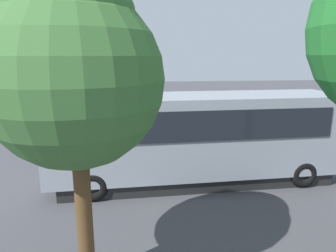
{
  "coord_description": "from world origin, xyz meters",
  "views": [
    {
      "loc": [
        3.87,
        15.74,
        4.62
      ],
      "look_at": [
        2.29,
        0.68,
        1.1
      ],
      "focal_mm": 32.46,
      "sensor_mm": 36.0,
      "label": 1
    }
  ],
  "objects_px": {
    "spectator_centre": "(186,136)",
    "spectator_far_right": "(143,137)",
    "parked_motorcycle_silver": "(172,151)",
    "parked_motorcycle_dark": "(276,147)",
    "tour_bus": "(196,139)",
    "tree_left": "(74,67)",
    "spectator_right": "(161,136)",
    "spectator_far_left": "(232,134)",
    "stunt_motorcycle": "(141,118)",
    "spectator_left": "(208,135)"
  },
  "relations": [
    {
      "from": "parked_motorcycle_dark",
      "to": "spectator_far_left",
      "type": "bearing_deg",
      "value": -7.77
    },
    {
      "from": "parked_motorcycle_silver",
      "to": "parked_motorcycle_dark",
      "type": "bearing_deg",
      "value": -179.22
    },
    {
      "from": "spectator_far_right",
      "to": "tree_left",
      "type": "xyz_separation_m",
      "value": [
        1.35,
        7.88,
        3.43
      ]
    },
    {
      "from": "spectator_right",
      "to": "spectator_far_left",
      "type": "bearing_deg",
      "value": 174.64
    },
    {
      "from": "stunt_motorcycle",
      "to": "tree_left",
      "type": "bearing_deg",
      "value": 83.69
    },
    {
      "from": "spectator_far_left",
      "to": "spectator_right",
      "type": "height_order",
      "value": "spectator_far_left"
    },
    {
      "from": "spectator_left",
      "to": "spectator_far_right",
      "type": "xyz_separation_m",
      "value": [
        2.99,
        -0.08,
        -0.01
      ]
    },
    {
      "from": "spectator_centre",
      "to": "parked_motorcycle_silver",
      "type": "relative_size",
      "value": 0.85
    },
    {
      "from": "parked_motorcycle_dark",
      "to": "tree_left",
      "type": "xyz_separation_m",
      "value": [
        7.45,
        7.32,
        3.94
      ]
    },
    {
      "from": "spectator_left",
      "to": "tree_left",
      "type": "bearing_deg",
      "value": 60.92
    },
    {
      "from": "tour_bus",
      "to": "spectator_centre",
      "type": "height_order",
      "value": "tour_bus"
    },
    {
      "from": "spectator_left",
      "to": "parked_motorcycle_dark",
      "type": "relative_size",
      "value": 0.82
    },
    {
      "from": "spectator_far_left",
      "to": "parked_motorcycle_silver",
      "type": "relative_size",
      "value": 0.89
    },
    {
      "from": "spectator_centre",
      "to": "spectator_far_right",
      "type": "distance_m",
      "value": 1.95
    },
    {
      "from": "tour_bus",
      "to": "spectator_right",
      "type": "relative_size",
      "value": 6.29
    },
    {
      "from": "tour_bus",
      "to": "parked_motorcycle_silver",
      "type": "xyz_separation_m",
      "value": [
        0.62,
        -2.23,
        -1.16
      ]
    },
    {
      "from": "tour_bus",
      "to": "tree_left",
      "type": "distance_m",
      "value": 6.58
    },
    {
      "from": "spectator_far_left",
      "to": "spectator_centre",
      "type": "xyz_separation_m",
      "value": [
        2.11,
        -0.18,
        -0.06
      ]
    },
    {
      "from": "spectator_far_left",
      "to": "tour_bus",
      "type": "bearing_deg",
      "value": 49.68
    },
    {
      "from": "stunt_motorcycle",
      "to": "parked_motorcycle_silver",
      "type": "bearing_deg",
      "value": 105.41
    },
    {
      "from": "spectator_centre",
      "to": "spectator_far_right",
      "type": "bearing_deg",
      "value": -2.99
    },
    {
      "from": "spectator_right",
      "to": "spectator_far_right",
      "type": "height_order",
      "value": "spectator_right"
    },
    {
      "from": "tour_bus",
      "to": "parked_motorcycle_dark",
      "type": "height_order",
      "value": "tour_bus"
    },
    {
      "from": "parked_motorcycle_dark",
      "to": "stunt_motorcycle",
      "type": "bearing_deg",
      "value": -36.76
    },
    {
      "from": "spectator_centre",
      "to": "stunt_motorcycle",
      "type": "bearing_deg",
      "value": -64.36
    },
    {
      "from": "spectator_left",
      "to": "spectator_centre",
      "type": "height_order",
      "value": "spectator_centre"
    },
    {
      "from": "tour_bus",
      "to": "parked_motorcycle_silver",
      "type": "distance_m",
      "value": 2.59
    },
    {
      "from": "spectator_left",
      "to": "stunt_motorcycle",
      "type": "xyz_separation_m",
      "value": [
        3.02,
        -4.1,
        0.05
      ]
    },
    {
      "from": "spectator_centre",
      "to": "tree_left",
      "type": "xyz_separation_m",
      "value": [
        3.29,
        7.78,
        3.4
      ]
    },
    {
      "from": "tour_bus",
      "to": "spectator_left",
      "type": "distance_m",
      "value": 3.07
    },
    {
      "from": "spectator_left",
      "to": "parked_motorcycle_silver",
      "type": "bearing_deg",
      "value": 17.45
    },
    {
      "from": "spectator_right",
      "to": "parked_motorcycle_silver",
      "type": "xyz_separation_m",
      "value": [
        -0.43,
        0.65,
        -0.51
      ]
    },
    {
      "from": "tour_bus",
      "to": "spectator_left",
      "type": "xyz_separation_m",
      "value": [
        -1.12,
        -2.78,
        -0.64
      ]
    },
    {
      "from": "tree_left",
      "to": "tour_bus",
      "type": "bearing_deg",
      "value": -122.66
    },
    {
      "from": "spectator_far_right",
      "to": "parked_motorcycle_dark",
      "type": "distance_m",
      "value": 6.15
    },
    {
      "from": "tour_bus",
      "to": "tree_left",
      "type": "xyz_separation_m",
      "value": [
        3.22,
        5.02,
        2.78
      ]
    },
    {
      "from": "spectator_far_left",
      "to": "parked_motorcycle_dark",
      "type": "bearing_deg",
      "value": 172.23
    },
    {
      "from": "spectator_right",
      "to": "stunt_motorcycle",
      "type": "height_order",
      "value": "stunt_motorcycle"
    },
    {
      "from": "tour_bus",
      "to": "spectator_far_left",
      "type": "bearing_deg",
      "value": -130.32
    },
    {
      "from": "parked_motorcycle_dark",
      "to": "parked_motorcycle_silver",
      "type": "bearing_deg",
      "value": 0.78
    },
    {
      "from": "spectator_centre",
      "to": "parked_motorcycle_silver",
      "type": "height_order",
      "value": "spectator_centre"
    },
    {
      "from": "parked_motorcycle_dark",
      "to": "spectator_far_right",
      "type": "bearing_deg",
      "value": -5.29
    },
    {
      "from": "spectator_centre",
      "to": "spectator_right",
      "type": "distance_m",
      "value": 1.13
    },
    {
      "from": "spectator_far_left",
      "to": "tree_left",
      "type": "bearing_deg",
      "value": 54.57
    },
    {
      "from": "spectator_right",
      "to": "stunt_motorcycle",
      "type": "bearing_deg",
      "value": -77.94
    },
    {
      "from": "stunt_motorcycle",
      "to": "spectator_far_right",
      "type": "bearing_deg",
      "value": 90.5
    },
    {
      "from": "spectator_far_left",
      "to": "spectator_left",
      "type": "bearing_deg",
      "value": -10.67
    },
    {
      "from": "spectator_centre",
      "to": "tour_bus",
      "type": "bearing_deg",
      "value": 88.4
    },
    {
      "from": "spectator_far_right",
      "to": "spectator_far_left",
      "type": "bearing_deg",
      "value": 175.97
    },
    {
      "from": "tour_bus",
      "to": "spectator_far_right",
      "type": "height_order",
      "value": "tour_bus"
    }
  ]
}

